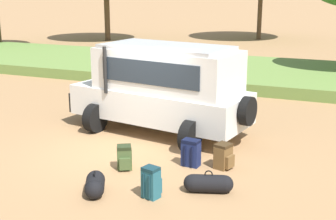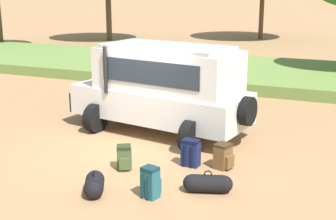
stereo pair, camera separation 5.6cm
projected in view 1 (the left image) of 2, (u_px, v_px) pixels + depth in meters
The scene contains 9 objects.
ground_plane at pixel (132, 152), 11.51m from camera, with size 320.00×320.00×0.00m, color #9E754C.
grass_bank at pixel (238, 72), 20.80m from camera, with size 120.00×7.00×0.44m.
safari_vehicle at pixel (163, 87), 12.74m from camera, with size 5.47×3.25×2.44m.
backpack_beside_front_wheel at pixel (124, 158), 10.41m from camera, with size 0.42×0.45×0.55m.
backpack_cluster_center at pixel (151, 183), 9.01m from camera, with size 0.37×0.40×0.63m.
backpack_near_rear_wheel at pixel (224, 156), 10.46m from camera, with size 0.46×0.43×0.58m.
backpack_outermost at pixel (191, 153), 10.59m from camera, with size 0.42×0.39×0.63m.
duffel_bag_low_black_case at pixel (208, 183), 9.28m from camera, with size 0.96×0.55×0.46m.
duffel_bag_soft_canvas at pixel (95, 184), 9.21m from camera, with size 0.60×0.80×0.48m.
Camera 1 is at (4.96, -9.68, 4.01)m, focal length 50.00 mm.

